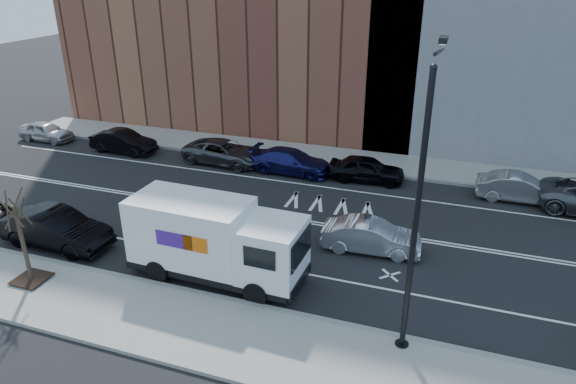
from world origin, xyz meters
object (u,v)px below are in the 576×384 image
Objects in this scene: fedex_van at (215,239)px; far_parked_a at (46,131)px; far_parked_b at (123,142)px; driving_sedan at (371,236)px.

far_parked_a is at bearing 150.37° from fedex_van.
far_parked_b is (-12.22, 11.14, -0.94)m from fedex_van.
fedex_van is 16.56m from far_parked_b.
fedex_van is 1.60× the size of far_parked_b.
fedex_van is 6.73m from driving_sedan.
far_parked_a is (-18.74, 11.42, -1.00)m from fedex_van.
far_parked_b is (6.52, -0.28, 0.05)m from far_parked_a.
driving_sedan is (17.57, -7.18, -0.03)m from far_parked_b.
fedex_van is at bearing -129.96° from far_parked_b.
far_parked_a is 6.52m from far_parked_b.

